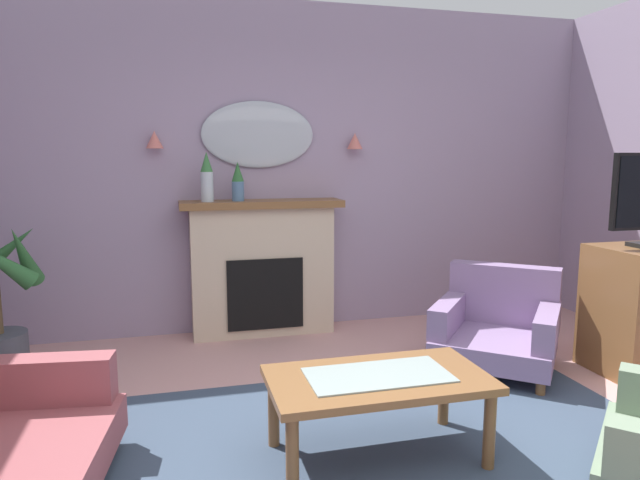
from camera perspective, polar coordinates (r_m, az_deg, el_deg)
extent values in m
cube|color=#9E8CA8|center=(5.02, -3.14, 7.23)|extent=(6.61, 0.10, 2.84)
cube|color=#38475B|center=(3.00, 7.55, -22.00)|extent=(3.20, 2.40, 0.01)
cube|color=beige|center=(4.86, -5.85, -3.15)|extent=(1.20, 0.28, 1.10)
cube|color=black|center=(4.80, -5.63, -5.36)|extent=(0.64, 0.12, 0.60)
cube|color=brown|center=(4.76, -5.92, 3.66)|extent=(1.36, 0.36, 0.06)
cylinder|color=silver|center=(4.69, -11.38, 5.31)|extent=(0.10, 0.10, 0.24)
cone|color=#38753D|center=(4.68, -11.45, 7.77)|extent=(0.10, 0.10, 0.16)
cylinder|color=#4C7093|center=(4.71, -8.31, 4.92)|extent=(0.10, 0.10, 0.16)
cone|color=#2D6633|center=(4.70, -8.36, 6.87)|extent=(0.10, 0.10, 0.16)
ellipsoid|color=#B2BCC6|center=(4.90, -6.29, 10.58)|extent=(0.96, 0.06, 0.56)
cone|color=#D17066|center=(4.80, -16.44, 9.74)|extent=(0.14, 0.14, 0.14)
cone|color=#D17066|center=(5.04, 3.55, 9.98)|extent=(0.14, 0.14, 0.14)
cube|color=brown|center=(2.91, 5.91, -13.89)|extent=(1.10, 0.60, 0.04)
cube|color=#8C9E99|center=(2.90, 5.92, -13.45)|extent=(0.72, 0.36, 0.01)
cylinder|color=brown|center=(2.67, -2.82, -21.23)|extent=(0.06, 0.06, 0.40)
cylinder|color=brown|center=(3.00, 16.80, -18.08)|extent=(0.06, 0.06, 0.40)
cylinder|color=brown|center=(3.09, -4.72, -16.92)|extent=(0.06, 0.06, 0.40)
cylinder|color=brown|center=(3.38, 12.44, -14.80)|extent=(0.06, 0.06, 0.40)
cube|color=#934C51|center=(3.27, -26.80, -12.61)|extent=(0.77, 0.25, 0.24)
cylinder|color=brown|center=(3.30, -20.56, -18.61)|extent=(0.07, 0.07, 0.10)
cube|color=gray|center=(4.30, 17.33, -10.17)|extent=(1.13, 1.13, 0.16)
cube|color=gray|center=(4.54, 18.14, -5.21)|extent=(0.71, 0.64, 0.45)
cube|color=gray|center=(4.30, 12.92, -7.34)|extent=(0.57, 0.64, 0.22)
cube|color=gray|center=(4.21, 22.06, -8.09)|extent=(0.57, 0.64, 0.22)
cylinder|color=brown|center=(4.08, 11.67, -12.88)|extent=(0.06, 0.06, 0.10)
cylinder|color=brown|center=(3.99, 21.46, -13.83)|extent=(0.06, 0.06, 0.10)
cylinder|color=brown|center=(4.71, 13.73, -10.03)|extent=(0.06, 0.06, 0.10)
cylinder|color=brown|center=(4.63, 22.13, -10.76)|extent=(0.06, 0.06, 0.10)
cylinder|color=brown|center=(3.43, 27.96, -18.03)|extent=(0.06, 0.06, 0.10)
cylinder|color=#474C56|center=(4.55, -29.67, -10.14)|extent=(0.36, 0.36, 0.32)
cone|color=#2D6633|center=(4.31, -27.86, -1.36)|extent=(0.19, 0.44, 0.49)
cone|color=#2D6633|center=(4.57, -29.22, -0.95)|extent=(0.50, 0.22, 0.43)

